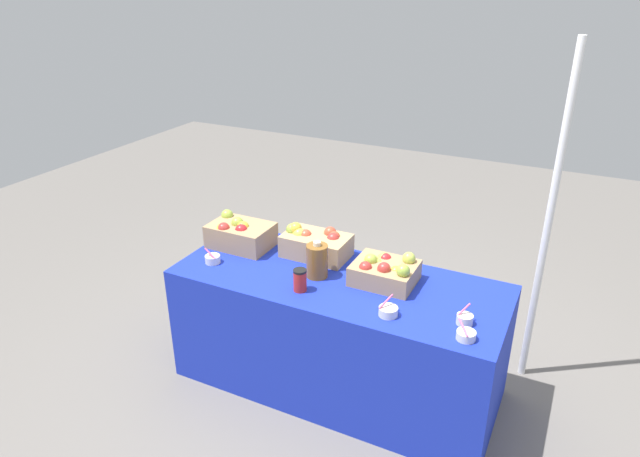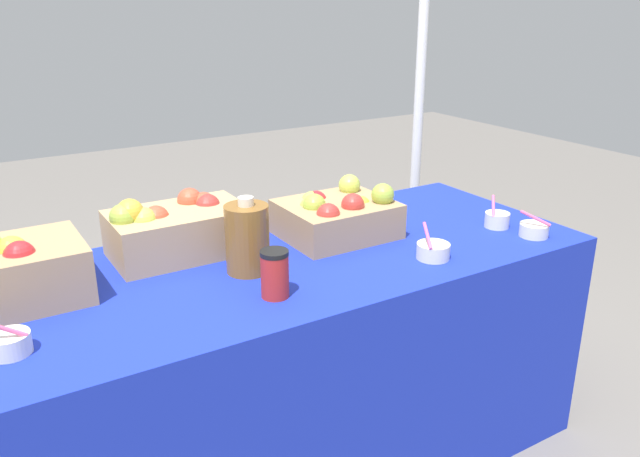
{
  "view_description": "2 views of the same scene",
  "coord_description": "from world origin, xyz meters",
  "px_view_note": "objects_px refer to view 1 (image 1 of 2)",
  "views": [
    {
      "loc": [
        1.16,
        -2.57,
        2.34
      ],
      "look_at": [
        -0.13,
        0.03,
        1.01
      ],
      "focal_mm": 31.86,
      "sensor_mm": 36.0,
      "label": 1
    },
    {
      "loc": [
        -0.82,
        -1.54,
        1.47
      ],
      "look_at": [
        0.17,
        0.06,
        0.78
      ],
      "focal_mm": 35.8,
      "sensor_mm": 36.0,
      "label": 2
    }
  ],
  "objects_px": {
    "sample_bowl_extra": "(466,335)",
    "tent_pole": "(548,226)",
    "sample_bowl_near": "(465,319)",
    "sample_bowl_far": "(388,311)",
    "apple_crate_left": "(239,234)",
    "sample_bowl_mid": "(213,259)",
    "coffee_cup": "(300,280)",
    "cider_jug": "(317,261)",
    "apple_crate_middle": "(316,243)",
    "apple_crate_right": "(385,271)"
  },
  "relations": [
    {
      "from": "sample_bowl_far",
      "to": "tent_pole",
      "type": "relative_size",
      "value": 0.05
    },
    {
      "from": "apple_crate_middle",
      "to": "apple_crate_right",
      "type": "distance_m",
      "value": 0.5
    },
    {
      "from": "apple_crate_middle",
      "to": "tent_pole",
      "type": "distance_m",
      "value": 1.34
    },
    {
      "from": "sample_bowl_far",
      "to": "coffee_cup",
      "type": "distance_m",
      "value": 0.52
    },
    {
      "from": "tent_pole",
      "to": "sample_bowl_near",
      "type": "bearing_deg",
      "value": -109.7
    },
    {
      "from": "sample_bowl_mid",
      "to": "cider_jug",
      "type": "bearing_deg",
      "value": 11.72
    },
    {
      "from": "apple_crate_middle",
      "to": "sample_bowl_mid",
      "type": "bearing_deg",
      "value": -144.88
    },
    {
      "from": "apple_crate_right",
      "to": "sample_bowl_near",
      "type": "bearing_deg",
      "value": -23.38
    },
    {
      "from": "cider_jug",
      "to": "apple_crate_middle",
      "type": "bearing_deg",
      "value": 118.56
    },
    {
      "from": "apple_crate_left",
      "to": "tent_pole",
      "type": "relative_size",
      "value": 0.19
    },
    {
      "from": "apple_crate_left",
      "to": "sample_bowl_extra",
      "type": "relative_size",
      "value": 3.91
    },
    {
      "from": "sample_bowl_far",
      "to": "tent_pole",
      "type": "xyz_separation_m",
      "value": [
        0.63,
        0.84,
        0.26
      ]
    },
    {
      "from": "sample_bowl_mid",
      "to": "coffee_cup",
      "type": "distance_m",
      "value": 0.63
    },
    {
      "from": "apple_crate_left",
      "to": "sample_bowl_mid",
      "type": "relative_size",
      "value": 4.01
    },
    {
      "from": "coffee_cup",
      "to": "apple_crate_middle",
      "type": "bearing_deg",
      "value": 105.22
    },
    {
      "from": "sample_bowl_near",
      "to": "apple_crate_middle",
      "type": "bearing_deg",
      "value": 161.41
    },
    {
      "from": "sample_bowl_mid",
      "to": "sample_bowl_extra",
      "type": "height_order",
      "value": "sample_bowl_mid"
    },
    {
      "from": "sample_bowl_mid",
      "to": "sample_bowl_extra",
      "type": "relative_size",
      "value": 0.97
    },
    {
      "from": "sample_bowl_far",
      "to": "sample_bowl_extra",
      "type": "distance_m",
      "value": 0.4
    },
    {
      "from": "apple_crate_middle",
      "to": "apple_crate_right",
      "type": "bearing_deg",
      "value": -13.37
    },
    {
      "from": "apple_crate_middle",
      "to": "apple_crate_right",
      "type": "height_order",
      "value": "apple_crate_middle"
    },
    {
      "from": "sample_bowl_far",
      "to": "sample_bowl_extra",
      "type": "bearing_deg",
      "value": -4.25
    },
    {
      "from": "apple_crate_middle",
      "to": "tent_pole",
      "type": "bearing_deg",
      "value": 18.0
    },
    {
      "from": "sample_bowl_far",
      "to": "coffee_cup",
      "type": "bearing_deg",
      "value": 177.87
    },
    {
      "from": "apple_crate_right",
      "to": "cider_jug",
      "type": "relative_size",
      "value": 1.58
    },
    {
      "from": "sample_bowl_extra",
      "to": "cider_jug",
      "type": "relative_size",
      "value": 0.45
    },
    {
      "from": "apple_crate_right",
      "to": "sample_bowl_near",
      "type": "xyz_separation_m",
      "value": [
        0.5,
        -0.22,
        -0.04
      ]
    },
    {
      "from": "cider_jug",
      "to": "sample_bowl_far",
      "type": "bearing_deg",
      "value": -21.92
    },
    {
      "from": "sample_bowl_far",
      "to": "tent_pole",
      "type": "height_order",
      "value": "tent_pole"
    },
    {
      "from": "sample_bowl_far",
      "to": "apple_crate_right",
      "type": "bearing_deg",
      "value": 113.86
    },
    {
      "from": "sample_bowl_extra",
      "to": "tent_pole",
      "type": "height_order",
      "value": "tent_pole"
    },
    {
      "from": "apple_crate_right",
      "to": "sample_bowl_mid",
      "type": "bearing_deg",
      "value": -166.38
    },
    {
      "from": "apple_crate_left",
      "to": "coffee_cup",
      "type": "bearing_deg",
      "value": -27.69
    },
    {
      "from": "sample_bowl_mid",
      "to": "coffee_cup",
      "type": "height_order",
      "value": "coffee_cup"
    },
    {
      "from": "apple_crate_middle",
      "to": "sample_bowl_extra",
      "type": "xyz_separation_m",
      "value": [
        1.03,
        -0.46,
        -0.06
      ]
    },
    {
      "from": "apple_crate_right",
      "to": "tent_pole",
      "type": "xyz_separation_m",
      "value": [
        0.77,
        0.53,
        0.22
      ]
    },
    {
      "from": "cider_jug",
      "to": "tent_pole",
      "type": "height_order",
      "value": "tent_pole"
    },
    {
      "from": "cider_jug",
      "to": "coffee_cup",
      "type": "height_order",
      "value": "cider_jug"
    },
    {
      "from": "apple_crate_right",
      "to": "cider_jug",
      "type": "height_order",
      "value": "cider_jug"
    },
    {
      "from": "apple_crate_right",
      "to": "sample_bowl_near",
      "type": "height_order",
      "value": "apple_crate_right"
    },
    {
      "from": "tent_pole",
      "to": "coffee_cup",
      "type": "bearing_deg",
      "value": -144.44
    },
    {
      "from": "sample_bowl_extra",
      "to": "sample_bowl_near",
      "type": "bearing_deg",
      "value": 106.07
    },
    {
      "from": "apple_crate_middle",
      "to": "sample_bowl_extra",
      "type": "distance_m",
      "value": 1.13
    },
    {
      "from": "sample_bowl_mid",
      "to": "cider_jug",
      "type": "distance_m",
      "value": 0.65
    },
    {
      "from": "apple_crate_left",
      "to": "apple_crate_middle",
      "type": "height_order",
      "value": "apple_crate_middle"
    },
    {
      "from": "sample_bowl_far",
      "to": "sample_bowl_extra",
      "type": "relative_size",
      "value": 1.03
    },
    {
      "from": "sample_bowl_mid",
      "to": "cider_jug",
      "type": "height_order",
      "value": "cider_jug"
    },
    {
      "from": "apple_crate_middle",
      "to": "coffee_cup",
      "type": "height_order",
      "value": "apple_crate_middle"
    },
    {
      "from": "sample_bowl_near",
      "to": "sample_bowl_far",
      "type": "distance_m",
      "value": 0.38
    },
    {
      "from": "apple_crate_right",
      "to": "sample_bowl_far",
      "type": "distance_m",
      "value": 0.35
    }
  ]
}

